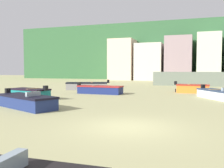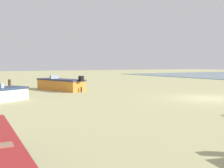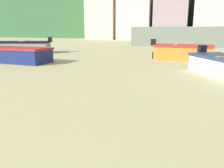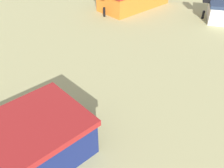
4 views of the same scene
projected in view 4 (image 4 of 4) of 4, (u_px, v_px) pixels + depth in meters
The scene contains 0 objects.
Camera 4 is at (-6.44, 10.32, 3.89)m, focal length 39.57 mm.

